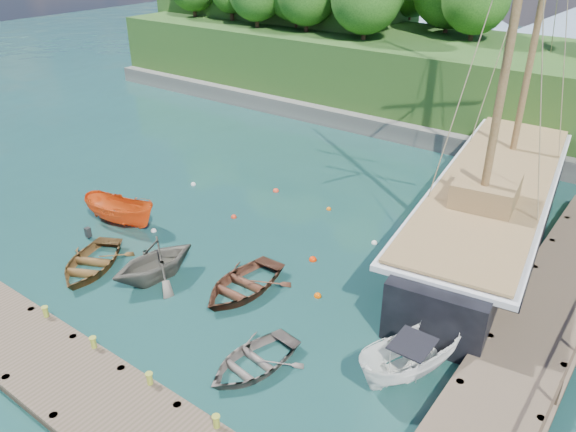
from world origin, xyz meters
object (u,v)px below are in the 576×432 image
at_px(rowboat_3, 253,367).
at_px(cabin_boat_white, 409,375).
at_px(rowboat_1, 156,278).
at_px(motorboat_orange, 122,224).
at_px(rowboat_0, 92,269).
at_px(rowboat_2, 243,290).
at_px(schooner, 493,204).

xyz_separation_m(rowboat_3, cabin_boat_white, (4.66, 2.97, 0.00)).
height_order(rowboat_1, motorboat_orange, rowboat_1).
xyz_separation_m(rowboat_1, rowboat_3, (7.14, -1.75, 0.00)).
distance_m(rowboat_0, rowboat_3, 10.14).
xyz_separation_m(rowboat_0, cabin_boat_white, (14.80, 2.46, 0.00)).
distance_m(rowboat_3, motorboat_orange, 13.18).
height_order(rowboat_0, rowboat_1, rowboat_1).
bearing_deg(rowboat_0, rowboat_2, -4.64).
height_order(rowboat_3, cabin_boat_white, cabin_boat_white).
relative_size(motorboat_orange, schooner, 0.15).
xyz_separation_m(rowboat_1, cabin_boat_white, (11.81, 1.22, 0.00)).
height_order(rowboat_2, rowboat_3, rowboat_2).
xyz_separation_m(rowboat_0, rowboat_2, (6.74, 2.86, 0.00)).
bearing_deg(schooner, rowboat_0, -138.91).
xyz_separation_m(rowboat_1, rowboat_2, (3.75, 1.62, 0.00)).
relative_size(rowboat_3, cabin_boat_white, 0.83).
height_order(rowboat_3, motorboat_orange, motorboat_orange).
relative_size(rowboat_3, motorboat_orange, 0.86).
xyz_separation_m(rowboat_1, schooner, (10.27, 13.98, 1.20)).
xyz_separation_m(motorboat_orange, schooner, (15.63, 11.56, 1.20)).
relative_size(rowboat_2, rowboat_3, 1.16).
height_order(rowboat_0, schooner, schooner).
xyz_separation_m(rowboat_2, rowboat_3, (3.39, -3.37, 0.00)).
xyz_separation_m(rowboat_3, schooner, (3.13, 15.73, 1.20)).
height_order(rowboat_0, cabin_boat_white, cabin_boat_white).
xyz_separation_m(rowboat_2, schooner, (6.52, 12.36, 1.20)).
relative_size(rowboat_2, cabin_boat_white, 0.97).
bearing_deg(motorboat_orange, rowboat_0, -156.05).
bearing_deg(rowboat_2, rowboat_3, -45.44).
xyz_separation_m(rowboat_0, rowboat_1, (2.99, 1.24, 0.00)).
height_order(rowboat_2, motorboat_orange, motorboat_orange).
relative_size(rowboat_1, schooner, 0.14).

